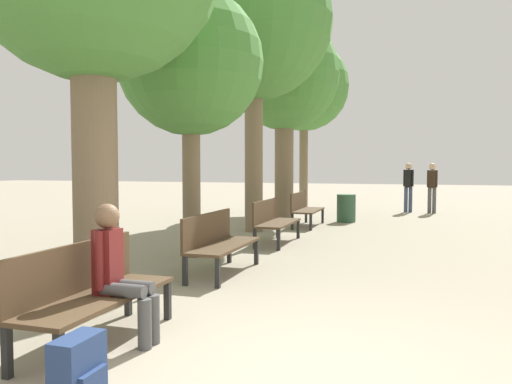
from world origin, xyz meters
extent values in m
plane|color=gray|center=(0.00, 0.00, 0.00)|extent=(80.00, 80.00, 0.00)
cube|color=#4C3823|center=(-1.73, 0.18, 0.41)|extent=(0.55, 1.71, 0.04)
cube|color=#4C3823|center=(-1.99, 0.18, 0.65)|extent=(0.04, 1.71, 0.44)
cube|color=black|center=(-1.50, -0.63, 0.20)|extent=(0.06, 0.06, 0.39)
cube|color=black|center=(-1.50, 1.00, 0.20)|extent=(0.06, 0.06, 0.39)
cube|color=black|center=(-1.96, -0.63, 0.20)|extent=(0.06, 0.06, 0.39)
cube|color=black|center=(-1.96, 1.00, 0.20)|extent=(0.06, 0.06, 0.39)
cube|color=#4C3823|center=(-1.73, 3.16, 0.41)|extent=(0.55, 1.71, 0.04)
cube|color=#4C3823|center=(-1.99, 3.16, 0.65)|extent=(0.04, 1.71, 0.44)
cube|color=black|center=(-1.50, 2.35, 0.20)|extent=(0.06, 0.06, 0.39)
cube|color=black|center=(-1.50, 3.97, 0.20)|extent=(0.06, 0.06, 0.39)
cube|color=black|center=(-1.96, 2.35, 0.20)|extent=(0.06, 0.06, 0.39)
cube|color=black|center=(-1.96, 3.97, 0.20)|extent=(0.06, 0.06, 0.39)
cube|color=#4C3823|center=(-1.73, 6.14, 0.41)|extent=(0.55, 1.71, 0.04)
cube|color=#4C3823|center=(-1.99, 6.14, 0.65)|extent=(0.04, 1.71, 0.44)
cube|color=black|center=(-1.50, 5.33, 0.20)|extent=(0.06, 0.06, 0.39)
cube|color=black|center=(-1.50, 6.95, 0.20)|extent=(0.06, 0.06, 0.39)
cube|color=black|center=(-1.96, 5.33, 0.20)|extent=(0.06, 0.06, 0.39)
cube|color=black|center=(-1.96, 6.95, 0.20)|extent=(0.06, 0.06, 0.39)
cube|color=#4C3823|center=(-1.73, 9.12, 0.41)|extent=(0.55, 1.71, 0.04)
cube|color=#4C3823|center=(-1.99, 9.12, 0.65)|extent=(0.04, 1.71, 0.44)
cube|color=black|center=(-1.50, 8.31, 0.20)|extent=(0.06, 0.06, 0.39)
cube|color=black|center=(-1.50, 9.93, 0.20)|extent=(0.06, 0.06, 0.39)
cube|color=black|center=(-1.96, 8.31, 0.20)|extent=(0.06, 0.06, 0.39)
cube|color=black|center=(-1.96, 9.93, 0.20)|extent=(0.06, 0.06, 0.39)
cylinder|color=#7A664C|center=(-2.78, 1.61, 1.64)|extent=(0.53, 0.53, 3.27)
cylinder|color=#7A664C|center=(-2.78, 4.31, 1.32)|extent=(0.31, 0.31, 2.63)
sphere|color=#478438|center=(-2.78, 4.31, 3.31)|extent=(2.48, 2.48, 2.48)
cylinder|color=#7A664C|center=(-2.78, 7.78, 1.97)|extent=(0.43, 0.43, 3.94)
sphere|color=#478438|center=(-2.78, 7.78, 4.96)|extent=(3.71, 3.71, 3.71)
cylinder|color=#7A664C|center=(-2.78, 10.66, 1.66)|extent=(0.55, 0.55, 3.32)
sphere|color=#478438|center=(-2.78, 10.66, 4.20)|extent=(3.19, 3.19, 3.19)
cylinder|color=#7A664C|center=(-2.78, 13.34, 1.72)|extent=(0.29, 0.29, 3.44)
sphere|color=#478438|center=(-2.78, 13.34, 4.27)|extent=(3.05, 3.05, 3.05)
cylinder|color=#4C4C4C|center=(-1.50, 0.20, 0.49)|extent=(0.41, 0.12, 0.12)
cylinder|color=#4C4C4C|center=(-1.30, 0.20, 0.22)|extent=(0.12, 0.12, 0.43)
cylinder|color=#4C4C4C|center=(-1.50, 0.34, 0.49)|extent=(0.41, 0.12, 0.12)
cylinder|color=#4C4C4C|center=(-1.30, 0.34, 0.22)|extent=(0.12, 0.12, 0.43)
cube|color=maroon|center=(-1.71, 0.27, 0.72)|extent=(0.19, 0.22, 0.57)
cylinder|color=maroon|center=(-1.71, 0.15, 0.75)|extent=(0.08, 0.08, 0.52)
cylinder|color=maroon|center=(-1.71, 0.39, 0.75)|extent=(0.08, 0.08, 0.52)
sphere|color=brown|center=(-1.71, 0.27, 1.12)|extent=(0.22, 0.22, 0.22)
cube|color=navy|center=(-1.15, -0.89, 0.24)|extent=(0.19, 0.36, 0.49)
cylinder|color=#384260|center=(0.60, 13.99, 0.42)|extent=(0.12, 0.12, 0.84)
cylinder|color=#384260|center=(0.74, 13.99, 0.42)|extent=(0.12, 0.12, 0.84)
cube|color=black|center=(0.67, 13.99, 1.13)|extent=(0.24, 0.27, 0.59)
cylinder|color=black|center=(0.55, 13.99, 1.15)|extent=(0.09, 0.09, 0.56)
cylinder|color=black|center=(0.79, 13.99, 1.15)|extent=(0.09, 0.09, 0.56)
sphere|color=tan|center=(0.67, 13.99, 1.55)|extent=(0.23, 0.23, 0.23)
cylinder|color=#4C4C4C|center=(1.35, 13.85, 0.41)|extent=(0.12, 0.12, 0.83)
cylinder|color=#4C4C4C|center=(1.49, 13.85, 0.41)|extent=(0.12, 0.12, 0.83)
cube|color=black|center=(1.42, 13.85, 1.12)|extent=(0.27, 0.25, 0.59)
cylinder|color=black|center=(1.30, 13.85, 1.14)|extent=(0.09, 0.09, 0.56)
cylinder|color=black|center=(1.54, 13.85, 1.14)|extent=(0.09, 0.09, 0.56)
sphere|color=tan|center=(1.42, 13.85, 1.54)|extent=(0.22, 0.22, 0.22)
cylinder|color=#2D5138|center=(-0.93, 10.43, 0.38)|extent=(0.52, 0.52, 0.77)
camera|label=1|loc=(0.87, -3.49, 1.56)|focal=35.00mm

